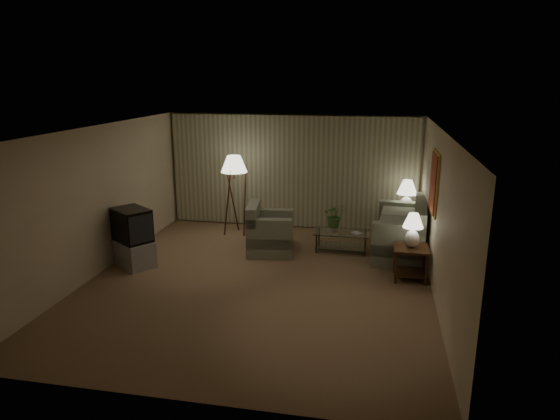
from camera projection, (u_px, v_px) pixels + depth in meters
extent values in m
plane|color=brown|center=(259.00, 281.00, 8.94)|extent=(7.00, 7.00, 0.00)
cube|color=beige|center=(292.00, 171.00, 11.91)|extent=(6.00, 0.04, 2.70)
cube|color=beige|center=(99.00, 200.00, 9.15)|extent=(0.04, 7.00, 2.70)
cube|color=beige|center=(439.00, 217.00, 8.03)|extent=(0.04, 7.00, 2.70)
cube|color=white|center=(257.00, 129.00, 8.24)|extent=(6.00, 7.00, 0.04)
cube|color=#BBBB91|center=(292.00, 172.00, 11.83)|extent=(5.85, 0.12, 2.65)
cube|color=#DFB74E|center=(435.00, 183.00, 8.69)|extent=(0.03, 0.90, 1.10)
cube|color=#AB1F23|center=(433.00, 183.00, 8.70)|extent=(0.02, 0.80, 1.00)
cube|color=gray|center=(399.00, 242.00, 10.29)|extent=(2.11, 1.26, 0.46)
cube|color=gray|center=(271.00, 242.00, 10.36)|extent=(1.20, 1.16, 0.43)
cube|color=#38200F|center=(411.00, 248.00, 8.89)|extent=(0.62, 0.62, 0.04)
cube|color=#38200F|center=(410.00, 272.00, 9.01)|extent=(0.52, 0.52, 0.02)
cylinder|color=#38200F|center=(396.00, 268.00, 8.77)|extent=(0.05, 0.05, 0.56)
cylinder|color=#38200F|center=(395.00, 258.00, 9.26)|extent=(0.05, 0.05, 0.56)
cylinder|color=#38200F|center=(426.00, 270.00, 8.68)|extent=(0.05, 0.05, 0.56)
cylinder|color=#38200F|center=(424.00, 260.00, 9.17)|extent=(0.05, 0.05, 0.56)
cube|color=#38200F|center=(405.00, 215.00, 11.05)|extent=(0.52, 0.44, 0.04)
cube|color=#38200F|center=(404.00, 234.00, 11.17)|extent=(0.44, 0.37, 0.02)
cylinder|color=#38200F|center=(395.00, 229.00, 11.00)|extent=(0.05, 0.05, 0.56)
cylinder|color=#38200F|center=(395.00, 225.00, 11.33)|extent=(0.05, 0.05, 0.56)
cylinder|color=#38200F|center=(415.00, 230.00, 10.93)|extent=(0.05, 0.05, 0.56)
cylinder|color=#38200F|center=(414.00, 226.00, 11.25)|extent=(0.05, 0.05, 0.56)
ellipsoid|color=white|center=(412.00, 239.00, 8.84)|extent=(0.25, 0.25, 0.32)
cylinder|color=white|center=(413.00, 228.00, 8.79)|extent=(0.03, 0.03, 0.07)
cone|color=white|center=(413.00, 220.00, 8.76)|extent=(0.36, 0.36, 0.25)
ellipsoid|color=white|center=(406.00, 205.00, 10.99)|extent=(0.31, 0.31, 0.39)
cylinder|color=white|center=(407.00, 195.00, 10.93)|extent=(0.03, 0.03, 0.09)
cone|color=white|center=(407.00, 187.00, 10.88)|extent=(0.44, 0.44, 0.31)
cube|color=silver|center=(342.00, 232.00, 10.37)|extent=(1.13, 0.62, 0.02)
cube|color=silver|center=(341.00, 246.00, 10.45)|extent=(1.05, 0.54, 0.01)
cylinder|color=#44311B|center=(316.00, 244.00, 10.29)|extent=(0.04, 0.04, 0.40)
cylinder|color=#44311B|center=(319.00, 237.00, 10.74)|extent=(0.04, 0.04, 0.40)
cylinder|color=#44311B|center=(365.00, 247.00, 10.10)|extent=(0.04, 0.04, 0.40)
cylinder|color=#44311B|center=(365.00, 240.00, 10.55)|extent=(0.04, 0.04, 0.40)
cube|color=#9C9C9E|center=(134.00, 253.00, 9.62)|extent=(1.34, 1.32, 0.50)
cube|color=black|center=(132.00, 225.00, 9.48)|extent=(1.23, 1.22, 0.63)
cylinder|color=#38200F|center=(234.00, 173.00, 11.24)|extent=(0.04, 0.04, 0.27)
cone|color=white|center=(234.00, 164.00, 11.18)|extent=(0.59, 0.59, 0.37)
cylinder|color=#AF693B|center=(269.00, 233.00, 11.01)|extent=(0.72, 0.72, 0.38)
imported|color=white|center=(334.00, 228.00, 10.38)|extent=(0.16, 0.16, 0.14)
imported|color=#477A36|center=(335.00, 214.00, 10.29)|extent=(0.53, 0.49, 0.51)
imported|color=olive|center=(353.00, 234.00, 10.22)|extent=(0.26, 0.27, 0.02)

